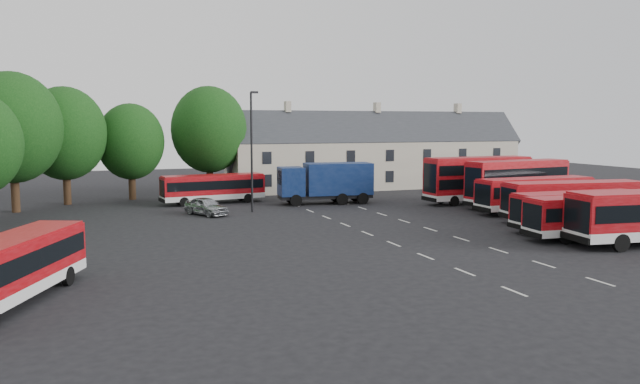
{
  "coord_description": "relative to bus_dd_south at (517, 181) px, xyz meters",
  "views": [
    {
      "loc": [
        -17.88,
        -36.88,
        7.6
      ],
      "look_at": [
        -0.87,
        9.12,
        2.2
      ],
      "focal_mm": 35.0,
      "sensor_mm": 36.0,
      "label": 1
    }
  ],
  "objects": [
    {
      "name": "bus_row_e",
      "position": [
        -0.92,
        -3.52,
        -0.62
      ],
      "size": [
        10.72,
        2.71,
        3.02
      ],
      "rotation": [
        0.0,
        0.0,
        0.02
      ],
      "color": "silver",
      "rests_on": "ground"
    },
    {
      "name": "bus_dd_north",
      "position": [
        -1.56,
        3.85,
        0.08
      ],
      "size": [
        10.86,
        2.9,
        4.42
      ],
      "rotation": [
        0.0,
        0.0,
        0.04
      ],
      "color": "silver",
      "rests_on": "ground"
    },
    {
      "name": "bus_dd_south",
      "position": [
        0.0,
        0.0,
        0.0
      ],
      "size": [
        10.64,
        3.64,
        4.28
      ],
      "rotation": [
        0.0,
        0.0,
        0.12
      ],
      "color": "silver",
      "rests_on": "ground"
    },
    {
      "name": "terrace_houses",
      "position": [
        -4.42,
        20.35,
        1.42
      ],
      "size": [
        35.7,
        7.13,
        10.06
      ],
      "color": "beige",
      "rests_on": "ground"
    },
    {
      "name": "bus_row_d",
      "position": [
        -1.4,
        -8.64,
        -0.54
      ],
      "size": [
        11.39,
        4.03,
        3.15
      ],
      "rotation": [
        0.0,
        0.0,
        -0.14
      ],
      "color": "silver",
      "rests_on": "ground"
    },
    {
      "name": "silver_car",
      "position": [
        -27.36,
        5.0,
        -1.68
      ],
      "size": [
        3.54,
        4.75,
        1.5
      ],
      "primitive_type": "imported",
      "rotation": [
        0.0,
        0.0,
        0.46
      ],
      "color": "#9DA0A5",
      "rests_on": "ground"
    },
    {
      "name": "bus_row_c",
      "position": [
        -4.03,
        -11.9,
        -0.76
      ],
      "size": [
        9.96,
        2.61,
        2.8
      ],
      "rotation": [
        0.0,
        0.0,
        -0.03
      ],
      "color": "silver",
      "rests_on": "ground"
    },
    {
      "name": "lamppost",
      "position": [
        -23.29,
        5.45,
        3.07
      ],
      "size": [
        0.71,
        0.31,
        10.32
      ],
      "rotation": [
        0.0,
        0.0,
        0.08
      ],
      "color": "black",
      "rests_on": "ground"
    },
    {
      "name": "lane_markings",
      "position": [
        -15.92,
        -7.65,
        -2.43
      ],
      "size": [
        5.15,
        33.8,
        0.01
      ],
      "color": "beige",
      "rests_on": "ground"
    },
    {
      "name": "bus_north",
      "position": [
        -25.37,
        12.39,
        -0.78
      ],
      "size": [
        9.93,
        3.41,
        2.75
      ],
      "rotation": [
        0.0,
        0.0,
        0.12
      ],
      "color": "silver",
      "rests_on": "ground"
    },
    {
      "name": "treeline",
      "position": [
        -39.16,
        9.71,
        4.25
      ],
      "size": [
        29.92,
        32.59,
        12.01
      ],
      "color": "black",
      "rests_on": "ground"
    },
    {
      "name": "box_truck",
      "position": [
        -15.28,
        8.48,
        -0.27
      ],
      "size": [
        9.07,
        3.75,
        3.86
      ],
      "rotation": [
        0.0,
        0.0,
        -0.11
      ],
      "color": "black",
      "rests_on": "ground"
    },
    {
      "name": "bus_row_b",
      "position": [
        -4.99,
        -14.77,
        -0.72
      ],
      "size": [
        10.22,
        3.05,
        2.85
      ],
      "rotation": [
        0.0,
        0.0,
        -0.07
      ],
      "color": "silver",
      "rests_on": "ground"
    },
    {
      "name": "bus_west",
      "position": [
        -39.68,
        -18.03,
        -0.74
      ],
      "size": [
        6.02,
        10.1,
        2.83
      ],
      "rotation": [
        0.0,
        0.0,
        1.17
      ],
      "color": "silver",
      "rests_on": "ground"
    },
    {
      "name": "ground",
      "position": [
        -18.42,
        -9.65,
        -2.44
      ],
      "size": [
        140.0,
        140.0,
        0.0
      ],
      "primitive_type": "plane",
      "color": "black",
      "rests_on": "ground"
    }
  ]
}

